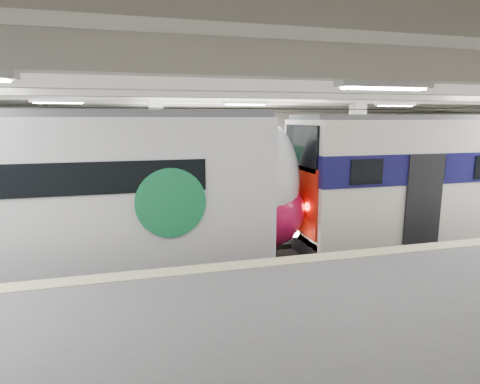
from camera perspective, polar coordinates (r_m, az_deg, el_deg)
name	(u,v)px	position (r m, az deg, el deg)	size (l,w,h in m)	color
station_hall	(284,163)	(10.73, 6.23, 4.08)	(36.00, 24.00, 5.75)	black
modern_emu	(79,197)	(11.96, -21.96, -0.61)	(14.52, 3.00, 4.65)	white
older_rer	(474,175)	(16.82, 30.36, 2.04)	(13.78, 3.04, 4.53)	white
far_train	(24,176)	(17.81, -28.34, 2.00)	(13.23, 3.13, 4.23)	white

